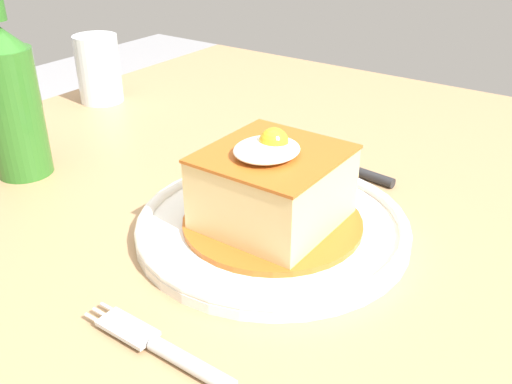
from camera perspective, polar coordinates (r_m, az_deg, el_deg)
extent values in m
cube|color=#A87F56|center=(0.60, -6.65, -4.68)|extent=(1.22, 0.89, 0.04)
cylinder|color=#A87F56|center=(1.34, -2.78, -3.06)|extent=(0.07, 0.07, 0.70)
cylinder|color=white|center=(0.57, 1.66, -3.67)|extent=(0.27, 0.27, 0.01)
torus|color=white|center=(0.56, 1.67, -3.03)|extent=(0.27, 0.27, 0.01)
cylinder|color=#B75B1E|center=(0.56, 1.67, -2.98)|extent=(0.18, 0.18, 0.01)
cube|color=#E5C684|center=(0.54, 1.72, 0.40)|extent=(0.12, 0.12, 0.07)
cube|color=#B75B1E|center=(0.53, 1.78, 3.86)|extent=(0.13, 0.12, 0.00)
ellipsoid|color=white|center=(0.52, 1.09, 4.30)|extent=(0.07, 0.06, 0.01)
sphere|color=yellow|center=(0.52, 1.80, 5.01)|extent=(0.03, 0.03, 0.03)
cylinder|color=silver|center=(0.42, -6.56, -16.82)|extent=(0.01, 0.08, 0.01)
cube|color=silver|center=(0.46, -12.78, -13.20)|extent=(0.02, 0.05, 0.00)
cylinder|color=silver|center=(0.48, -14.15, -11.44)|extent=(0.00, 0.03, 0.00)
cylinder|color=silver|center=(0.47, -14.88, -11.91)|extent=(0.00, 0.03, 0.00)
cylinder|color=silver|center=(0.47, -15.62, -12.39)|extent=(0.00, 0.03, 0.00)
cylinder|color=#262628|center=(0.68, 10.88, 1.78)|extent=(0.02, 0.08, 0.01)
cube|color=silver|center=(0.72, 5.30, 3.71)|extent=(0.03, 0.09, 0.00)
cylinder|color=#2D6B23|center=(0.72, -23.09, 7.23)|extent=(0.06, 0.06, 0.15)
cylinder|color=#3F2314|center=(0.96, -15.35, 10.47)|extent=(0.06, 0.06, 0.06)
cylinder|color=silver|center=(0.95, -15.53, 11.82)|extent=(0.07, 0.07, 0.10)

